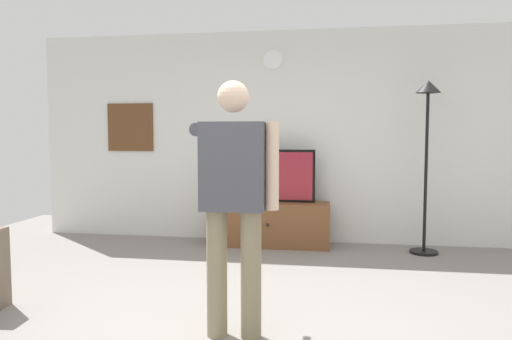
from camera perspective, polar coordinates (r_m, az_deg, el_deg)
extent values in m
plane|color=gray|center=(3.42, -2.93, -19.38)|extent=(8.40, 8.40, 0.00)
cube|color=silver|center=(6.05, 2.72, 4.07)|extent=(6.40, 0.10, 2.70)
cube|color=brown|center=(5.82, 1.69, -6.61)|extent=(1.47, 0.40, 0.55)
sphere|color=black|center=(5.60, 1.41, -6.75)|extent=(0.04, 0.04, 0.04)
cube|color=black|center=(5.78, 1.76, -0.69)|extent=(1.11, 0.06, 0.65)
cube|color=maroon|center=(5.75, 1.72, -0.72)|extent=(1.05, 0.01, 0.59)
cylinder|color=white|center=(6.08, 2.08, 13.36)|extent=(0.24, 0.03, 0.24)
cube|color=brown|center=(6.52, -15.11, 5.07)|extent=(0.63, 0.04, 0.64)
cylinder|color=black|center=(5.84, 19.86, -9.42)|extent=(0.32, 0.32, 0.03)
cylinder|color=black|center=(5.70, 20.10, -0.31)|extent=(0.04, 0.04, 1.83)
cone|color=black|center=(5.71, 20.36, 9.57)|extent=(0.28, 0.28, 0.14)
cylinder|color=gray|center=(3.25, -4.82, -12.47)|extent=(0.14, 0.14, 0.87)
cylinder|color=gray|center=(3.21, -0.62, -12.70)|extent=(0.14, 0.14, 0.87)
cube|color=#4C4C56|center=(3.10, -2.78, 0.46)|extent=(0.43, 0.22, 0.59)
sphere|color=beige|center=(3.10, -2.81, 8.96)|extent=(0.21, 0.21, 0.21)
cylinder|color=#4C4C56|center=(3.43, -6.08, 4.90)|extent=(0.09, 0.58, 0.09)
cube|color=white|center=(3.74, -4.82, 4.86)|extent=(0.04, 0.12, 0.04)
cylinder|color=beige|center=(3.05, 1.99, 0.49)|extent=(0.09, 0.09, 0.58)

